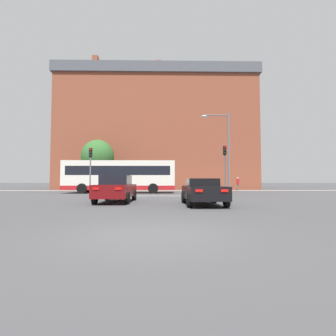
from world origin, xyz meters
The scene contains 15 objects.
ground_plane centered at (0.00, 0.00, 0.00)m, with size 400.00×400.00×0.00m, color #474749.
stop_line_strip centered at (0.00, 15.72, 0.00)m, with size 9.05×0.30×0.01m, color silver.
far_pavement centered at (0.00, 28.55, 0.01)m, with size 70.06×2.50×0.01m, color gray.
brick_civic_building centered at (-0.65, 38.90, 9.31)m, with size 30.47×16.45×21.30m.
car_saloon_left centered at (-2.41, 9.28, 0.79)m, with size 1.99×4.64×1.56m.
car_roadster_right centered at (2.34, 7.39, 0.69)m, with size 2.00×4.33×1.35m.
bus_crossing_lead centered at (-4.16, 21.08, 1.76)m, with size 11.23×2.74×3.28m.
traffic_light_near_left centered at (-6.06, 16.95, 2.78)m, with size 0.26×0.31×4.12m.
traffic_light_near_right centered at (5.70, 16.76, 2.89)m, with size 0.26×0.31×4.31m.
street_lamp_junction centered at (5.38, 15.73, 4.27)m, with size 2.38×0.36×6.91m.
pedestrian_waiting centered at (-4.43, 28.93, 0.93)m, with size 0.41×0.45×1.61m.
pedestrian_walking_east centered at (10.25, 28.74, 1.04)m, with size 0.43×0.44×1.76m.
tree_by_building centered at (8.97, 33.18, 4.44)m, with size 4.04×4.04×6.57m.
tree_kerbside centered at (-8.41, 28.89, 3.87)m, with size 3.82×3.82×5.89m.
tree_distant centered at (-8.20, 27.99, 4.38)m, with size 4.20×4.20×6.59m.
Camera 1 is at (0.30, -5.96, 1.20)m, focal length 28.00 mm.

